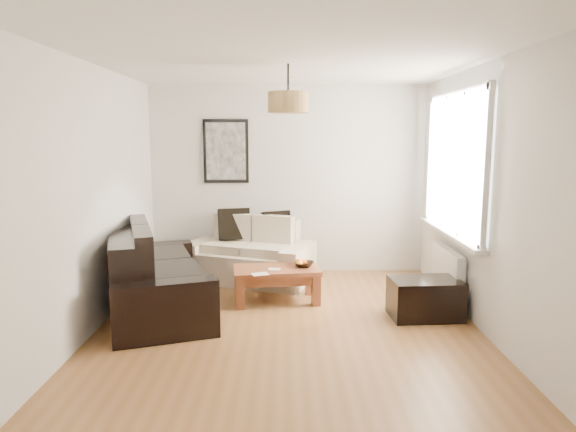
{
  "coord_description": "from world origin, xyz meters",
  "views": [
    {
      "loc": [
        -0.01,
        -4.78,
        1.89
      ],
      "look_at": [
        0.0,
        0.6,
        1.05
      ],
      "focal_mm": 31.51,
      "sensor_mm": 36.0,
      "label": 1
    }
  ],
  "objects_px": {
    "loveseat_cream": "(250,251)",
    "sofa_leather": "(158,271)",
    "ottoman": "(425,298)",
    "coffee_table": "(276,285)"
  },
  "relations": [
    {
      "from": "loveseat_cream",
      "to": "sofa_leather",
      "type": "bearing_deg",
      "value": -107.85
    },
    {
      "from": "loveseat_cream",
      "to": "sofa_leather",
      "type": "xyz_separation_m",
      "value": [
        -0.92,
        -1.19,
        0.04
      ]
    },
    {
      "from": "loveseat_cream",
      "to": "ottoman",
      "type": "distance_m",
      "value": 2.43
    },
    {
      "from": "coffee_table",
      "to": "loveseat_cream",
      "type": "bearing_deg",
      "value": 112.55
    },
    {
      "from": "loveseat_cream",
      "to": "coffee_table",
      "type": "xyz_separation_m",
      "value": [
        0.38,
        -0.9,
        -0.2
      ]
    },
    {
      "from": "loveseat_cream",
      "to": "ottoman",
      "type": "relative_size",
      "value": 2.21
    },
    {
      "from": "sofa_leather",
      "to": "ottoman",
      "type": "xyz_separation_m",
      "value": [
        2.88,
        -0.25,
        -0.23
      ]
    },
    {
      "from": "sofa_leather",
      "to": "coffee_table",
      "type": "distance_m",
      "value": 1.35
    },
    {
      "from": "sofa_leather",
      "to": "loveseat_cream",
      "type": "bearing_deg",
      "value": -56.42
    },
    {
      "from": "loveseat_cream",
      "to": "ottoman",
      "type": "bearing_deg",
      "value": -16.19
    }
  ]
}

